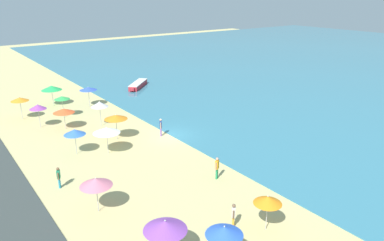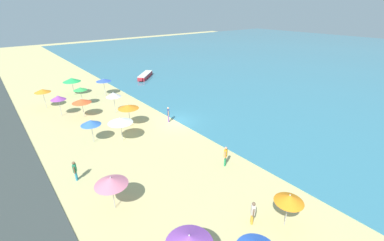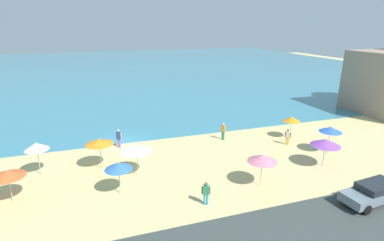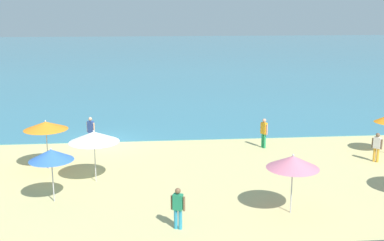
{
  "view_description": "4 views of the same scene",
  "coord_description": "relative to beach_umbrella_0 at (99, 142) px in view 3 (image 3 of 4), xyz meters",
  "views": [
    {
      "loc": [
        29.37,
        -18.84,
        13.77
      ],
      "look_at": [
        1.33,
        1.63,
        1.66
      ],
      "focal_mm": 35.0,
      "sensor_mm": 36.0,
      "label": 1
    },
    {
      "loc": [
        21.93,
        -15.51,
        12.26
      ],
      "look_at": [
        2.32,
        0.29,
        0.88
      ],
      "focal_mm": 24.0,
      "sensor_mm": 36.0,
      "label": 2
    },
    {
      "loc": [
        -2.31,
        -28.08,
        11.2
      ],
      "look_at": [
        7.33,
        0.98,
        1.35
      ],
      "focal_mm": 28.0,
      "sensor_mm": 36.0,
      "label": 3
    },
    {
      "loc": [
        2.82,
        -29.0,
        8.16
      ],
      "look_at": [
        5.64,
        0.77,
        1.09
      ],
      "focal_mm": 45.0,
      "sensor_mm": 36.0,
      "label": 4
    }
  ],
  "objects": [
    {
      "name": "ground_plane",
      "position": [
        2.35,
        4.73,
        -2.29
      ],
      "size": [
        160.0,
        160.0,
        0.0
      ],
      "primitive_type": "plane",
      "color": "#CBBD7D"
    },
    {
      "name": "sea",
      "position": [
        2.35,
        59.73,
        -2.27
      ],
      "size": [
        150.0,
        110.0,
        0.05
      ],
      "primitive_type": "cube",
      "color": "teal",
      "rests_on": "ground_plane"
    },
    {
      "name": "beach_umbrella_0",
      "position": [
        0.0,
        0.0,
        0.0
      ],
      "size": [
        2.23,
        2.23,
        2.57
      ],
      "color": "#B2B2B7",
      "rests_on": "ground_plane"
    },
    {
      "name": "beach_umbrella_2",
      "position": [
        10.88,
        -6.52,
        -0.14
      ],
      "size": [
        2.11,
        2.11,
        2.48
      ],
      "color": "#B2B2B7",
      "rests_on": "ground_plane"
    },
    {
      "name": "beach_umbrella_3",
      "position": [
        1.08,
        -4.44,
        -0.2
      ],
      "size": [
        1.89,
        1.89,
        2.4
      ],
      "color": "#B2B2B7",
      "rests_on": "ground_plane"
    },
    {
      "name": "beach_umbrella_4",
      "position": [
        -4.57,
        0.29,
        0.1
      ],
      "size": [
        1.8,
        1.8,
        2.74
      ],
      "color": "#B2B2B7",
      "rests_on": "ground_plane"
    },
    {
      "name": "beach_umbrella_6",
      "position": [
        17.4,
        -5.4,
        -0.19
      ],
      "size": [
        2.37,
        2.37,
        2.44
      ],
      "color": "#B2B2B7",
      "rests_on": "ground_plane"
    },
    {
      "name": "beach_umbrella_7",
      "position": [
        18.76,
        0.91,
        -0.25
      ],
      "size": [
        1.72,
        1.72,
        2.34
      ],
      "color": "#B2B2B7",
      "rests_on": "ground_plane"
    },
    {
      "name": "beach_umbrella_8",
      "position": [
        -5.84,
        -3.13,
        -0.29
      ],
      "size": [
        2.19,
        2.19,
        2.3
      ],
      "color": "#B2B2B7",
      "rests_on": "ground_plane"
    },
    {
      "name": "beach_umbrella_12",
      "position": [
        2.63,
        -2.13,
        -0.08
      ],
      "size": [
        2.39,
        2.39,
        2.54
      ],
      "color": "#B2B2B7",
      "rests_on": "ground_plane"
    },
    {
      "name": "beach_umbrella_13",
      "position": [
        19.75,
        -3.34,
        -0.03
      ],
      "size": [
        1.97,
        1.97,
        2.56
      ],
      "color": "#B2B2B7",
      "rests_on": "ground_plane"
    },
    {
      "name": "bather_0",
      "position": [
        6.22,
        -7.57,
        -1.38
      ],
      "size": [
        0.53,
        0.34,
        1.63
      ],
      "color": "teal",
      "rests_on": "ground_plane"
    },
    {
      "name": "bather_1",
      "position": [
        11.99,
        2.67,
        -1.29
      ],
      "size": [
        0.38,
        0.5,
        1.78
      ],
      "color": "#239156",
      "rests_on": "ground_plane"
    },
    {
      "name": "bather_2",
      "position": [
        1.78,
        3.91,
        -1.28
      ],
      "size": [
        0.5,
        0.38,
        1.8
      ],
      "color": "#8C53B4",
      "rests_on": "ground_plane"
    },
    {
      "name": "bather_3",
      "position": [
        17.4,
        -0.52,
        -1.39
      ],
      "size": [
        0.43,
        0.43,
        1.61
      ],
      "color": "gold",
      "rests_on": "ground_plane"
    },
    {
      "name": "parked_car_1",
      "position": [
        16.72,
        -10.83,
        -1.5
      ],
      "size": [
        4.68,
        2.11,
        1.37
      ],
      "color": "slate",
      "rests_on": "coastal_road"
    }
  ]
}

